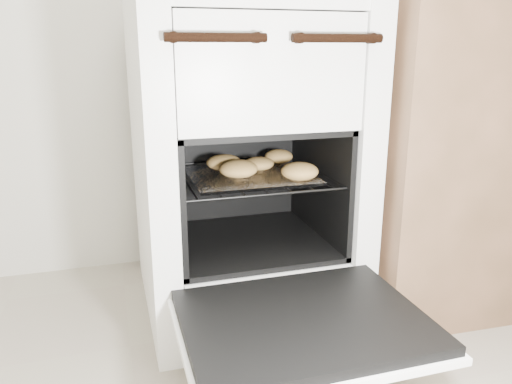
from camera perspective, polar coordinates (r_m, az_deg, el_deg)
stove at (r=1.36m, az=-1.62°, el=3.35°), size 0.55×0.61×0.84m
oven_door at (r=1.03m, az=5.41°, el=-14.76°), size 0.49×0.38×0.03m
oven_rack at (r=1.31m, az=-0.92°, el=1.88°), size 0.40×0.38×0.01m
foil_sheet at (r=1.29m, az=-0.70°, el=1.92°), size 0.31×0.27×0.01m
baked_rolls at (r=1.30m, az=0.24°, el=3.11°), size 0.28×0.31×0.04m
counter at (r=1.64m, az=24.34°, el=4.38°), size 0.86×0.59×0.84m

